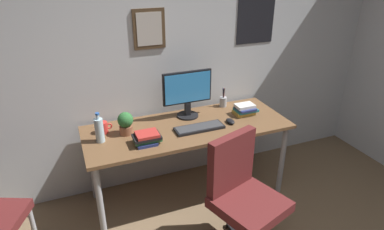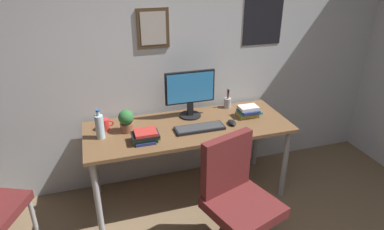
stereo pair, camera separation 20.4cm
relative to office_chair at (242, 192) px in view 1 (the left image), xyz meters
The scene contains 12 objects.
wall_back 1.41m from the office_chair, 93.11° to the left, with size 4.40×0.10×2.60m.
desk 0.77m from the office_chair, 100.27° to the left, with size 1.80×0.69×0.74m.
office_chair is the anchor object (origin of this frame).
monitor 1.04m from the office_chair, 94.02° to the left, with size 0.46×0.20×0.43m.
keyboard 0.69m from the office_chair, 95.47° to the left, with size 0.43×0.15×0.03m.
computer_mouse 0.74m from the office_chair, 70.17° to the left, with size 0.06×0.11×0.04m.
water_bottle 1.20m from the office_chair, 139.52° to the left, with size 0.07×0.07×0.25m.
coffee_mug_near 1.25m from the office_chair, 133.19° to the left, with size 0.12×0.08×0.10m.
potted_plant 1.09m from the office_chair, 129.52° to the left, with size 0.13×0.13×0.20m.
pen_cup 1.11m from the office_chair, 71.25° to the left, with size 0.07×0.07×0.20m.
book_stack_left 0.93m from the office_chair, 59.79° to the left, with size 0.21×0.16×0.10m.
book_stack_right 0.84m from the office_chair, 133.11° to the left, with size 0.22×0.15×0.09m.
Camera 1 is at (-1.01, -0.71, 2.08)m, focal length 31.21 mm.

